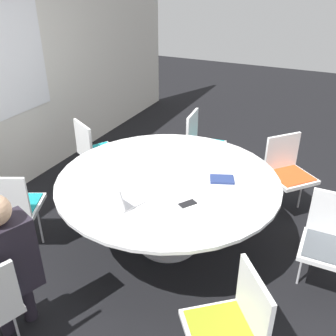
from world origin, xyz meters
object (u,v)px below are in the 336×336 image
at_px(chair_6, 13,204).
at_px(person_0, 7,259).
at_px(chair_1, 232,323).
at_px(chair_5, 95,149).
at_px(cell_phone, 188,204).
at_px(spiral_notebook, 222,179).
at_px(chair_4, 202,140).
at_px(chair_3, 288,169).
at_px(handbag, 322,238).
at_px(laptop, 117,197).
at_px(chair_2, 332,238).

height_order(chair_6, person_0, person_0).
height_order(chair_1, chair_5, same).
height_order(chair_1, cell_phone, chair_1).
bearing_deg(spiral_notebook, chair_5, 74.96).
height_order(chair_4, person_0, person_0).
height_order(chair_1, chair_3, same).
relative_size(cell_phone, handbag, 0.43).
height_order(chair_3, handbag, chair_3).
bearing_deg(chair_5, laptop, -18.31).
height_order(chair_2, handbag, chair_2).
bearing_deg(cell_phone, laptop, 113.11).
relative_size(chair_4, spiral_notebook, 3.39).
bearing_deg(chair_2, chair_1, 67.27).
height_order(chair_5, laptop, laptop).
bearing_deg(chair_4, laptop, -5.41).
bearing_deg(person_0, chair_4, 13.73).
xyz_separation_m(laptop, cell_phone, (0.22, -0.52, -0.05)).
bearing_deg(chair_3, handbag, 81.91).
height_order(person_0, laptop, person_0).
xyz_separation_m(chair_6, laptop, (0.13, -1.06, 0.29)).
relative_size(person_0, cell_phone, 7.73).
bearing_deg(handbag, chair_1, 165.02).
distance_m(chair_2, chair_3, 1.18).
bearing_deg(chair_2, chair_5, -11.63).
bearing_deg(chair_2, chair_4, -39.22).
relative_size(chair_5, chair_6, 1.00).
bearing_deg(chair_6, chair_5, 65.45).
xyz_separation_m(chair_3, person_0, (-2.50, 1.42, 0.20)).
bearing_deg(laptop, chair_1, 175.33).
distance_m(chair_1, chair_3, 2.18).
bearing_deg(chair_5, chair_4, 65.12).
height_order(chair_1, handbag, chair_1).
xyz_separation_m(chair_3, handbag, (-0.57, -0.48, -0.37)).
xyz_separation_m(chair_1, chair_2, (1.13, -0.48, 0.00)).
bearing_deg(person_0, chair_5, 40.58).
bearing_deg(chair_1, chair_4, -13.78).
xyz_separation_m(chair_3, chair_5, (-0.47, 2.18, 0.00)).
distance_m(chair_2, chair_5, 2.76).
xyz_separation_m(chair_3, laptop, (-1.65, 1.10, 0.29)).
distance_m(chair_2, laptop, 1.75).
xyz_separation_m(chair_1, chair_4, (2.48, 1.15, 0.00)).
distance_m(laptop, spiral_notebook, 0.96).
xyz_separation_m(chair_2, chair_3, (1.05, 0.53, 0.00)).
bearing_deg(chair_3, chair_1, 42.95).
relative_size(person_0, handbag, 3.34).
distance_m(chair_5, handbag, 2.68).
relative_size(chair_4, chair_6, 1.00).
relative_size(chair_1, handbag, 2.36).
height_order(chair_1, chair_6, same).
height_order(chair_2, chair_5, same).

